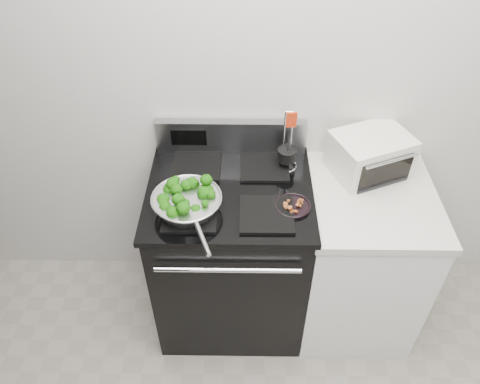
{
  "coord_description": "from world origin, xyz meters",
  "views": [
    {
      "loc": [
        -0.23,
        -0.24,
        2.42
      ],
      "look_at": [
        -0.25,
        1.36,
        0.98
      ],
      "focal_mm": 35.0,
      "sensor_mm": 36.0,
      "label": 1
    }
  ],
  "objects_px": {
    "utensil_holder": "(287,157)",
    "bacon_plate": "(293,204)",
    "gas_range": "(231,253)",
    "toaster_oven": "(370,154)",
    "skillet": "(187,202)"
  },
  "relations": [
    {
      "from": "gas_range",
      "to": "utensil_holder",
      "type": "relative_size",
      "value": 3.45
    },
    {
      "from": "skillet",
      "to": "bacon_plate",
      "type": "xyz_separation_m",
      "value": [
        0.47,
        0.03,
        -0.03
      ]
    },
    {
      "from": "utensil_holder",
      "to": "toaster_oven",
      "type": "xyz_separation_m",
      "value": [
        0.41,
        0.01,
        0.01
      ]
    },
    {
      "from": "gas_range",
      "to": "bacon_plate",
      "type": "xyz_separation_m",
      "value": [
        0.29,
        -0.12,
        0.48
      ]
    },
    {
      "from": "toaster_oven",
      "to": "utensil_holder",
      "type": "bearing_deg",
      "value": 159.1
    },
    {
      "from": "skillet",
      "to": "toaster_oven",
      "type": "relative_size",
      "value": 1.12
    },
    {
      "from": "utensil_holder",
      "to": "bacon_plate",
      "type": "bearing_deg",
      "value": -94.0
    },
    {
      "from": "gas_range",
      "to": "bacon_plate",
      "type": "bearing_deg",
      "value": -22.45
    },
    {
      "from": "utensil_holder",
      "to": "toaster_oven",
      "type": "bearing_deg",
      "value": -4.78
    },
    {
      "from": "toaster_oven",
      "to": "bacon_plate",
      "type": "bearing_deg",
      "value": -165.44
    },
    {
      "from": "gas_range",
      "to": "skillet",
      "type": "bearing_deg",
      "value": -141.09
    },
    {
      "from": "skillet",
      "to": "toaster_oven",
      "type": "height_order",
      "value": "toaster_oven"
    },
    {
      "from": "gas_range",
      "to": "utensil_holder",
      "type": "height_order",
      "value": "utensil_holder"
    },
    {
      "from": "bacon_plate",
      "to": "utensil_holder",
      "type": "height_order",
      "value": "utensil_holder"
    },
    {
      "from": "gas_range",
      "to": "bacon_plate",
      "type": "height_order",
      "value": "gas_range"
    }
  ]
}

